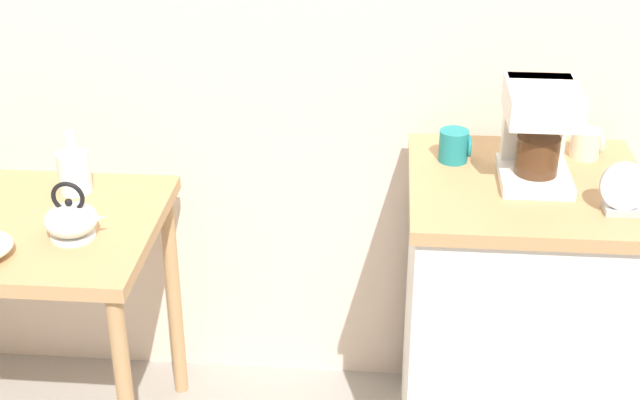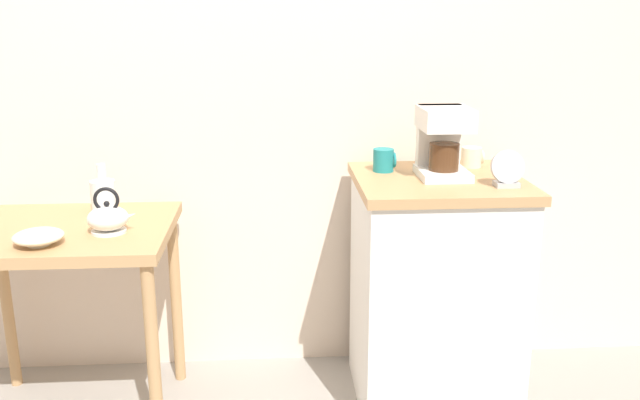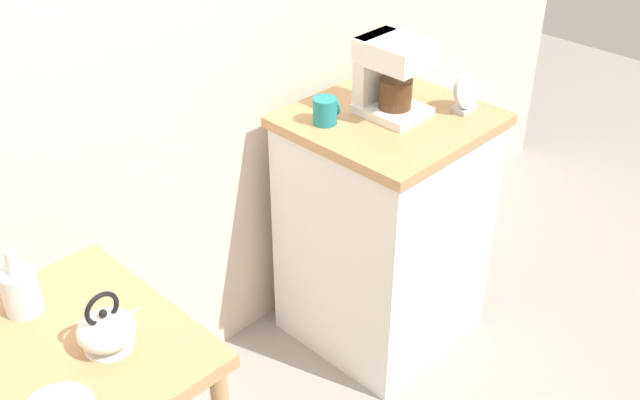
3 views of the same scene
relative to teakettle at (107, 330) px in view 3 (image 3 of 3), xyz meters
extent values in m
cube|color=tan|center=(-0.18, 0.08, -0.07)|extent=(0.76, 0.63, 0.04)
cylinder|color=tan|center=(0.16, 0.35, -0.46)|extent=(0.04, 0.04, 0.73)
cube|color=white|center=(1.19, 0.13, -0.38)|extent=(0.59, 0.57, 0.88)
cube|color=tan|center=(1.19, 0.13, 0.07)|extent=(0.62, 0.60, 0.04)
cylinder|color=white|center=(0.00, 0.00, -0.05)|extent=(0.12, 0.12, 0.01)
ellipsoid|color=white|center=(0.00, 0.00, 0.00)|extent=(0.14, 0.14, 0.08)
cone|color=white|center=(0.06, 0.00, 0.00)|extent=(0.07, 0.03, 0.05)
sphere|color=black|center=(0.00, 0.00, 0.05)|extent=(0.02, 0.02, 0.02)
torus|color=black|center=(0.00, 0.00, 0.07)|extent=(0.09, 0.01, 0.09)
cylinder|color=silver|center=(-0.08, 0.27, 0.01)|extent=(0.09, 0.09, 0.12)
cylinder|color=silver|center=(-0.08, 0.27, 0.10)|extent=(0.03, 0.03, 0.07)
cube|color=white|center=(1.20, 0.14, 0.11)|extent=(0.18, 0.22, 0.03)
cube|color=white|center=(1.20, 0.22, 0.22)|extent=(0.16, 0.05, 0.26)
cube|color=white|center=(1.20, 0.14, 0.31)|extent=(0.18, 0.22, 0.08)
cylinder|color=#4C2D19|center=(1.20, 0.13, 0.17)|extent=(0.11, 0.11, 0.10)
cylinder|color=teal|center=(0.99, 0.25, 0.14)|extent=(0.08, 0.08, 0.09)
torus|color=teal|center=(1.04, 0.25, 0.14)|extent=(0.01, 0.06, 0.06)
cylinder|color=beige|center=(1.36, 0.31, 0.13)|extent=(0.08, 0.08, 0.08)
torus|color=beige|center=(1.40, 0.31, 0.13)|extent=(0.01, 0.05, 0.05)
cube|color=#B2B5BA|center=(1.39, -0.02, 0.10)|extent=(0.08, 0.06, 0.02)
cylinder|color=#B2B5BA|center=(1.39, -0.02, 0.16)|extent=(0.12, 0.05, 0.12)
cylinder|color=black|center=(1.39, -0.02, 0.16)|extent=(0.10, 0.04, 0.10)
camera|label=1|loc=(0.82, -2.05, 1.14)|focal=51.56mm
camera|label=2|loc=(0.57, -2.27, 0.67)|focal=37.89mm
camera|label=3|loc=(-0.60, -1.29, 1.22)|focal=42.52mm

